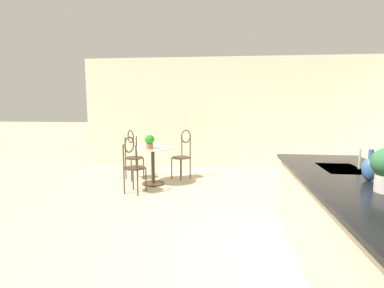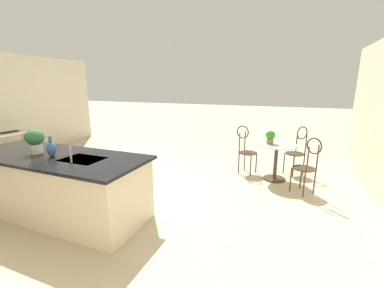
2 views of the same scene
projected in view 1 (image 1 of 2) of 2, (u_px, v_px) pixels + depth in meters
name	position (u px, v px, depth m)	size (l,w,h in m)	color
ground_plane	(261.00, 256.00, 3.15)	(40.00, 40.00, 0.00)	beige
wall_left_window	(242.00, 114.00, 7.15)	(0.12, 7.80, 2.70)	beige
kitchen_island	(361.00, 230.00, 2.70)	(2.80, 1.06, 0.92)	beige
bistro_table	(153.00, 162.00, 5.84)	(0.80, 0.80, 0.74)	#3D2D1E
chair_near_window	(133.00, 152.00, 6.27)	(0.54, 0.54, 1.04)	#3D2D1E
chair_by_island	(183.00, 152.00, 6.30)	(0.53, 0.53, 1.04)	#3D2D1E
chair_toward_desk	(133.00, 162.00, 5.21)	(0.52, 0.47, 1.04)	#3D2D1E
sink_faucet	(360.00, 159.00, 3.14)	(0.02, 0.02, 0.22)	#B2B5BA
potted_plant_on_table	(150.00, 141.00, 5.65)	(0.19, 0.19, 0.27)	#9E603D
vase_on_counter	(370.00, 169.00, 2.66)	(0.13, 0.13, 0.29)	#386099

